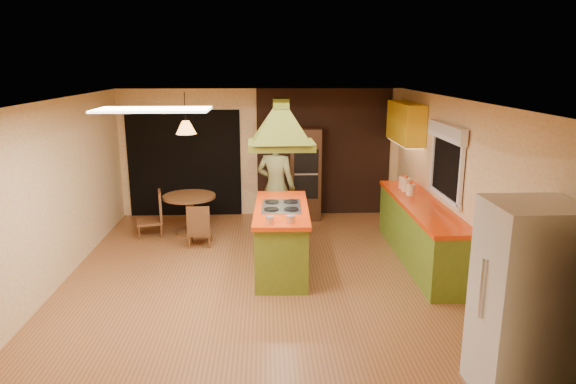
{
  "coord_description": "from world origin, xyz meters",
  "views": [
    {
      "loc": [
        0.1,
        -6.76,
        2.96
      ],
      "look_at": [
        0.42,
        0.45,
        1.15
      ],
      "focal_mm": 32.0,
      "sensor_mm": 36.0,
      "label": 1
    }
  ],
  "objects_px": {
    "refrigerator": "(525,303)",
    "canister_large": "(406,185)",
    "man": "(276,187)",
    "kitchen_island": "(281,238)",
    "wall_oven": "(305,174)",
    "dining_table": "(190,207)"
  },
  "relations": [
    {
      "from": "refrigerator",
      "to": "canister_large",
      "type": "distance_m",
      "value": 4.07
    },
    {
      "from": "man",
      "to": "canister_large",
      "type": "height_order",
      "value": "man"
    },
    {
      "from": "man",
      "to": "refrigerator",
      "type": "xyz_separation_m",
      "value": [
        2.1,
        -4.38,
        -0.01
      ]
    },
    {
      "from": "canister_large",
      "to": "kitchen_island",
      "type": "bearing_deg",
      "value": -154.48
    },
    {
      "from": "kitchen_island",
      "to": "man",
      "type": "distance_m",
      "value": 1.38
    },
    {
      "from": "wall_oven",
      "to": "canister_large",
      "type": "distance_m",
      "value": 2.23
    },
    {
      "from": "kitchen_island",
      "to": "canister_large",
      "type": "xyz_separation_m",
      "value": [
        2.08,
        1.0,
        0.54
      ]
    },
    {
      "from": "refrigerator",
      "to": "canister_large",
      "type": "height_order",
      "value": "refrigerator"
    },
    {
      "from": "man",
      "to": "canister_large",
      "type": "xyz_separation_m",
      "value": [
        2.13,
        -0.31,
        0.1
      ]
    },
    {
      "from": "kitchen_island",
      "to": "dining_table",
      "type": "distance_m",
      "value": 2.35
    },
    {
      "from": "man",
      "to": "wall_oven",
      "type": "height_order",
      "value": "man"
    },
    {
      "from": "wall_oven",
      "to": "canister_large",
      "type": "xyz_separation_m",
      "value": [
        1.55,
        -1.6,
        0.14
      ]
    },
    {
      "from": "kitchen_island",
      "to": "refrigerator",
      "type": "distance_m",
      "value": 3.72
    },
    {
      "from": "wall_oven",
      "to": "man",
      "type": "bearing_deg",
      "value": -114.34
    },
    {
      "from": "kitchen_island",
      "to": "wall_oven",
      "type": "height_order",
      "value": "wall_oven"
    },
    {
      "from": "kitchen_island",
      "to": "wall_oven",
      "type": "distance_m",
      "value": 2.68
    },
    {
      "from": "man",
      "to": "refrigerator",
      "type": "relative_size",
      "value": 1.02
    },
    {
      "from": "refrigerator",
      "to": "dining_table",
      "type": "xyz_separation_m",
      "value": [
        -3.63,
        4.82,
        -0.43
      ]
    },
    {
      "from": "kitchen_island",
      "to": "refrigerator",
      "type": "xyz_separation_m",
      "value": [
        2.05,
        -3.07,
        0.43
      ]
    },
    {
      "from": "man",
      "to": "dining_table",
      "type": "xyz_separation_m",
      "value": [
        -1.53,
        0.44,
        -0.44
      ]
    },
    {
      "from": "man",
      "to": "kitchen_island",
      "type": "bearing_deg",
      "value": 115.82
    },
    {
      "from": "wall_oven",
      "to": "canister_large",
      "type": "bearing_deg",
      "value": -45.85
    }
  ]
}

